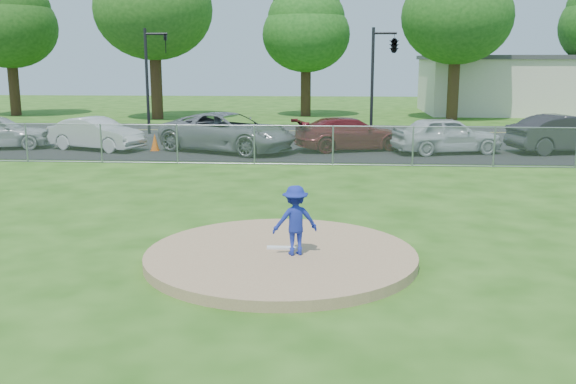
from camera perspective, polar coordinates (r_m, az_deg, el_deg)
name	(u,v)px	position (r m, az deg, el deg)	size (l,w,h in m)	color
ground	(304,174)	(22.58, 1.44, 1.60)	(120.00, 120.00, 0.00)	#225011
pitchers_mound	(281,256)	(12.84, -0.63, -5.74)	(5.40, 5.40, 0.20)	#9D7956
pitching_rubber	(282,248)	(13.00, -0.56, -4.97)	(0.60, 0.15, 0.04)	white
chain_link_fence	(307,146)	(24.44, 1.66, 4.14)	(40.00, 0.06, 1.50)	gray
parking_lot	(311,149)	(29.00, 2.03, 3.84)	(50.00, 8.00, 0.01)	black
street	(315,131)	(36.44, 2.46, 5.43)	(60.00, 7.00, 0.01)	black
commercial_building	(533,84)	(52.43, 20.93, 8.94)	(16.40, 9.40, 4.30)	beige
tree_far_left	(8,15)	(50.83, -23.63, 14.22)	(6.72, 6.72, 10.74)	#332012
tree_center	(306,23)	(46.33, 1.62, 14.76)	(6.16, 6.16, 9.84)	#332112
tree_right	(458,2)	(45.08, 14.84, 15.99)	(7.28, 7.28, 11.63)	#392714
traffic_signal_left	(151,71)	(35.59, -12.08, 10.46)	(1.28, 0.20, 5.60)	black
traffic_signal_center	(392,47)	(34.35, 9.23, 12.62)	(1.42, 2.48, 5.60)	black
pitcher	(295,220)	(12.46, 0.64, -2.53)	(0.89, 0.51, 1.37)	#1B2997
traffic_cone	(155,142)	(29.00, -11.75, 4.35)	(0.38, 0.38, 0.74)	#E85C0C
parked_car_white	(97,134)	(29.89, -16.65, 4.99)	(1.52, 4.35, 1.43)	silver
parked_car_gray	(228,132)	(28.25, -5.34, 5.33)	(2.81, 6.09, 1.69)	slate
parked_car_darkred	(350,134)	(28.67, 5.52, 5.17)	(2.03, 4.98, 1.45)	maroon
parked_car_pearl	(447,135)	(28.40, 13.91, 4.95)	(1.86, 4.62, 1.58)	silver
parked_car_charcoal	(567,134)	(30.19, 23.55, 4.76)	(1.72, 4.94, 1.63)	#252527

